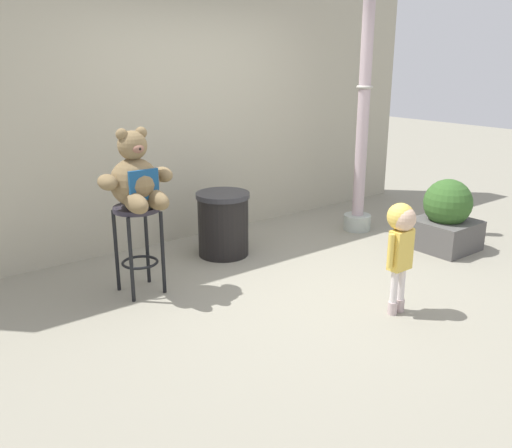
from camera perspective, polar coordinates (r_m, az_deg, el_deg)
ground_plane at (r=4.93m, az=4.26°, el=-6.49°), size 24.00×24.00×0.00m
building_wall at (r=6.13m, az=-8.03°, el=13.29°), size 6.72×0.30×3.16m
bar_stool_with_teddy at (r=4.74m, az=-12.14°, el=-0.77°), size 0.39×0.39×0.77m
teddy_bear at (r=4.59m, az=-12.31°, el=4.56°), size 0.63×0.57×0.65m
child_walking at (r=4.36m, az=14.80°, el=-1.08°), size 0.29×0.23×0.90m
trash_bin at (r=5.60m, az=-3.42°, el=0.03°), size 0.54×0.54×0.65m
lamppost at (r=6.36m, az=10.93°, el=9.12°), size 0.31×0.31×2.83m
planter_with_shrub at (r=6.09m, az=19.12°, el=0.62°), size 0.59×0.59×0.75m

